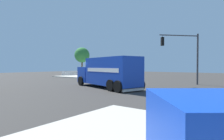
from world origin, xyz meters
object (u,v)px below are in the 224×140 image
object	(u,v)px
delivery_truck	(108,72)
pedestrian_near_corner	(100,71)
traffic_light_primary	(185,51)
pedestrian_crossing	(110,72)
shade_tree_near	(82,55)

from	to	relation	value
delivery_truck	pedestrian_near_corner	bearing A→B (deg)	-137.03
delivery_truck	pedestrian_near_corner	world-z (taller)	delivery_truck
traffic_light_primary	pedestrian_crossing	world-z (taller)	traffic_light_primary
traffic_light_primary	pedestrian_crossing	size ratio (longest dim) A/B	3.72
shade_tree_near	traffic_light_primary	bearing A→B (deg)	73.72
delivery_truck	shade_tree_near	bearing A→B (deg)	-127.62
pedestrian_near_corner	pedestrian_crossing	world-z (taller)	pedestrian_near_corner
traffic_light_primary	pedestrian_near_corner	bearing A→B (deg)	-111.36
traffic_light_primary	shade_tree_near	world-z (taller)	shade_tree_near
pedestrian_near_corner	traffic_light_primary	bearing A→B (deg)	68.64
pedestrian_near_corner	pedestrian_crossing	size ratio (longest dim) A/B	1.03
pedestrian_crossing	shade_tree_near	world-z (taller)	shade_tree_near
pedestrian_near_corner	pedestrian_crossing	xyz separation A→B (m)	(-0.09, 2.49, -0.03)
pedestrian_near_corner	shade_tree_near	size ratio (longest dim) A/B	0.26
traffic_light_primary	pedestrian_crossing	xyz separation A→B (m)	(-7.69, -16.95, -2.87)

